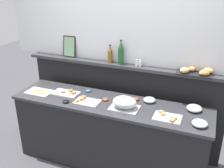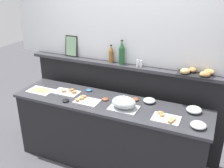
{
  "view_description": "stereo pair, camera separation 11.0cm",
  "coord_description": "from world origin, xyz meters",
  "views": [
    {
      "loc": [
        1.08,
        -2.59,
        2.36
      ],
      "look_at": [
        -0.0,
        0.1,
        1.12
      ],
      "focal_mm": 41.3,
      "sensor_mm": 36.0,
      "label": 1
    },
    {
      "loc": [
        1.19,
        -2.55,
        2.36
      ],
      "look_at": [
        -0.0,
        0.1,
        1.12
      ],
      "focal_mm": 41.3,
      "sensor_mm": 36.0,
      "label": 2
    }
  ],
  "objects": [
    {
      "name": "vinegar_bottle_amber",
      "position": [
        -0.16,
        0.43,
        1.39
      ],
      "size": [
        0.06,
        0.06,
        0.24
      ],
      "color": "#8E5B23",
      "rests_on": "back_ledge_unit"
    },
    {
      "name": "condiment_bowl_red",
      "position": [
        -0.49,
        -0.2,
        0.93
      ],
      "size": [
        0.08,
        0.08,
        0.03
      ],
      "primitive_type": "ellipsoid",
      "color": "black",
      "rests_on": "buffet_counter"
    },
    {
      "name": "condiment_bowl_dark",
      "position": [
        -0.38,
        0.19,
        0.93
      ],
      "size": [
        0.08,
        0.08,
        0.03
      ],
      "primitive_type": "ellipsoid",
      "color": "teal",
      "rests_on": "buffet_counter"
    },
    {
      "name": "serving_cloche",
      "position": [
        0.23,
        -0.07,
        0.99
      ],
      "size": [
        0.34,
        0.24,
        0.17
      ],
      "color": "#B7BABF",
      "rests_on": "buffet_counter"
    },
    {
      "name": "back_ledge_unit",
      "position": [
        0.0,
        0.49,
        0.67
      ],
      "size": [
        2.74,
        0.22,
        1.28
      ],
      "color": "black",
      "rests_on": "ground_plane"
    },
    {
      "name": "salt_shaker",
      "position": [
        0.22,
        0.41,
        1.32
      ],
      "size": [
        0.03,
        0.03,
        0.09
      ],
      "color": "white",
      "rests_on": "back_ledge_unit"
    },
    {
      "name": "sandwich_platter_side",
      "position": [
        0.73,
        -0.1,
        0.93
      ],
      "size": [
        0.3,
        0.21,
        0.04
      ],
      "color": "silver",
      "rests_on": "buffet_counter"
    },
    {
      "name": "ground_plane",
      "position": [
        0.0,
        0.6,
        0.0
      ],
      "size": [
        12.0,
        12.0,
        0.0
      ],
      "primitive_type": "plane",
      "color": "#4C4C51"
    },
    {
      "name": "upper_wall_panel",
      "position": [
        0.0,
        0.51,
        1.94
      ],
      "size": [
        3.34,
        0.08,
        1.32
      ],
      "primitive_type": "cube",
      "color": "white",
      "rests_on": "back_ledge_unit"
    },
    {
      "name": "wine_bottle_green",
      "position": [
        -0.01,
        0.42,
        1.42
      ],
      "size": [
        0.08,
        0.08,
        0.32
      ],
      "color": "#23562D",
      "rests_on": "back_ledge_unit"
    },
    {
      "name": "glass_bowl_large",
      "position": [
        0.99,
        0.17,
        0.95
      ],
      "size": [
        0.17,
        0.17,
        0.07
      ],
      "color": "silver",
      "rests_on": "buffet_counter"
    },
    {
      "name": "sandwich_platter_rear",
      "position": [
        -0.62,
        0.03,
        0.92
      ],
      "size": [
        0.34,
        0.2,
        0.04
      ],
      "color": "white",
      "rests_on": "buffet_counter"
    },
    {
      "name": "sandwich_platter_front",
      "position": [
        -0.27,
        -0.09,
        0.92
      ],
      "size": [
        0.3,
        0.2,
        0.04
      ],
      "color": "white",
      "rests_on": "buffet_counter"
    },
    {
      "name": "bread_basket",
      "position": [
        0.95,
        0.4,
        1.32
      ],
      "size": [
        0.43,
        0.27,
        0.08
      ],
      "color": "black",
      "rests_on": "back_ledge_unit"
    },
    {
      "name": "cold_cuts_platter",
      "position": [
        -0.97,
        -0.07,
        0.93
      ],
      "size": [
        0.34,
        0.22,
        0.02
      ],
      "color": "white",
      "rests_on": "buffet_counter"
    },
    {
      "name": "condiment_bowl_teal",
      "position": [
        0.28,
        0.18,
        0.93
      ],
      "size": [
        0.09,
        0.09,
        0.03
      ],
      "primitive_type": "ellipsoid",
      "color": "brown",
      "rests_on": "buffet_counter"
    },
    {
      "name": "buffet_counter",
      "position": [
        0.0,
        0.0,
        0.46
      ],
      "size": [
        2.46,
        0.62,
        0.92
      ],
      "color": "black",
      "rests_on": "ground_plane"
    },
    {
      "name": "pepper_shaker",
      "position": [
        0.26,
        0.41,
        1.32
      ],
      "size": [
        0.03,
        0.03,
        0.09
      ],
      "color": "white",
      "rests_on": "back_ledge_unit"
    },
    {
      "name": "condiment_bowl_cream",
      "position": [
        -0.06,
        0.04,
        0.93
      ],
      "size": [
        0.08,
        0.08,
        0.03
      ],
      "primitive_type": "ellipsoid",
      "color": "brown",
      "rests_on": "buffet_counter"
    },
    {
      "name": "glass_bowl_small",
      "position": [
        0.46,
        0.19,
        0.94
      ],
      "size": [
        0.15,
        0.15,
        0.06
      ],
      "color": "silver",
      "rests_on": "buffet_counter"
    },
    {
      "name": "glass_bowl_medium",
      "position": [
        1.07,
        -0.14,
        0.95
      ],
      "size": [
        0.16,
        0.16,
        0.06
      ],
      "color": "silver",
      "rests_on": "buffet_counter"
    },
    {
      "name": "framed_picture",
      "position": [
        -0.78,
        0.45,
        1.43
      ],
      "size": [
        0.19,
        0.06,
        0.29
      ],
      "color": "black",
      "rests_on": "back_ledge_unit"
    }
  ]
}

